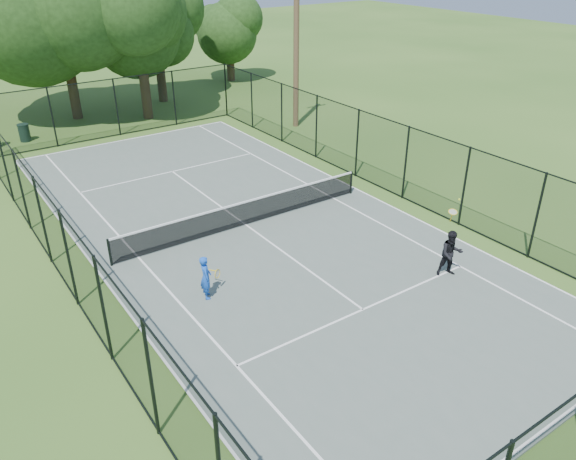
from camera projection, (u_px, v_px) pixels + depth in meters
ground at (246, 226)px, 20.49m from camera, size 120.00×120.00×0.00m
tennis_court at (246, 226)px, 20.48m from camera, size 11.00×24.00×0.06m
tennis_net at (245, 212)px, 20.22m from camera, size 10.08×0.08×0.95m
fence at (245, 189)px, 19.80m from camera, size 13.10×26.10×3.00m
tree_near_mid at (138, 25)px, 30.40m from camera, size 6.39×6.39×8.36m
tree_near_right at (156, 25)px, 34.02m from camera, size 5.31×5.31×7.32m
tree_far_right at (229, 30)px, 39.81m from camera, size 4.30×4.30×5.69m
trash_bin_right at (24, 133)px, 28.86m from camera, size 0.58×0.58×0.90m
utility_pole at (296, 52)px, 29.56m from camera, size 1.40×0.30×7.90m
player_blue at (206, 277)px, 16.07m from camera, size 0.82×0.57×1.34m
player_black at (451, 253)px, 17.12m from camera, size 0.91×0.91×2.37m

